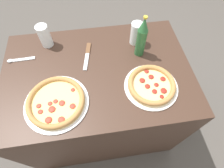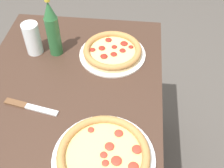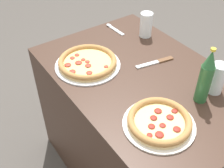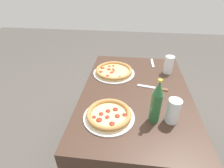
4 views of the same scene
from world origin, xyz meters
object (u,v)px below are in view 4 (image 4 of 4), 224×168
(spoon, at_px, (152,62))
(glass_cola, at_px, (173,112))
(pizza_salami, at_px, (109,115))
(pizza_margherita, at_px, (114,71))
(knife, at_px, (154,88))
(beer_bottle, at_px, (156,102))
(glass_orange_juice, at_px, (169,66))

(spoon, bearing_deg, glass_cola, -176.26)
(glass_cola, relative_size, spoon, 0.89)
(pizza_salami, relative_size, spoon, 1.79)
(pizza_margherita, relative_size, pizza_salami, 1.14)
(spoon, bearing_deg, knife, 177.33)
(glass_cola, distance_m, knife, 0.32)
(pizza_salami, relative_size, beer_bottle, 1.10)
(knife, xyz_separation_m, spoon, (0.41, -0.02, 0.00))
(pizza_salami, distance_m, glass_cola, 0.34)
(spoon, bearing_deg, beer_bottle, 176.26)
(beer_bottle, xyz_separation_m, spoon, (0.72, -0.05, -0.12))
(glass_cola, relative_size, glass_orange_juice, 1.02)
(knife, distance_m, spoon, 0.41)
(pizza_margherita, xyz_separation_m, spoon, (0.23, -0.32, -0.02))
(glass_cola, height_order, spoon, glass_cola)
(pizza_salami, height_order, glass_cola, glass_cola)
(glass_cola, xyz_separation_m, beer_bottle, (-0.00, 0.09, 0.06))
(glass_orange_juice, xyz_separation_m, knife, (-0.24, 0.13, -0.06))
(pizza_salami, xyz_separation_m, glass_cola, (0.01, -0.34, 0.05))
(glass_cola, xyz_separation_m, glass_orange_juice, (0.55, -0.06, -0.00))
(glass_cola, bearing_deg, knife, 12.10)
(pizza_margherita, distance_m, glass_orange_juice, 0.43)
(glass_orange_juice, bearing_deg, beer_bottle, 164.35)
(glass_cola, xyz_separation_m, knife, (0.31, 0.07, -0.06))
(glass_cola, bearing_deg, pizza_margherita, 37.09)
(beer_bottle, relative_size, spoon, 1.63)
(glass_cola, height_order, beer_bottle, beer_bottle)
(glass_cola, distance_m, beer_bottle, 0.11)
(beer_bottle, height_order, spoon, beer_bottle)
(glass_orange_juice, distance_m, knife, 0.28)
(glass_orange_juice, xyz_separation_m, spoon, (0.17, 0.11, -0.06))
(knife, relative_size, spoon, 1.32)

